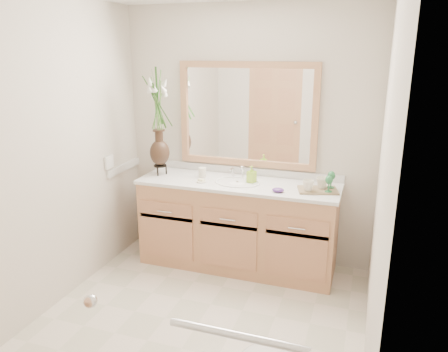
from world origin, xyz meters
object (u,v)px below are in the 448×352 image
at_px(flower_vase, 158,111).
at_px(tumbler, 202,172).
at_px(soap_bottle, 252,175).
at_px(tray, 318,190).

xyz_separation_m(flower_vase, tumbler, (0.42, 0.04, -0.57)).
bearing_deg(flower_vase, soap_bottle, 2.36).
relative_size(flower_vase, tray, 2.76).
distance_m(tumbler, tray, 1.09).
relative_size(flower_vase, tumbler, 9.78).
height_order(flower_vase, tray, flower_vase).
xyz_separation_m(tumbler, soap_bottle, (0.48, -0.01, 0.02)).
height_order(soap_bottle, tray, soap_bottle).
distance_m(flower_vase, tumbler, 0.71).
height_order(flower_vase, soap_bottle, flower_vase).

